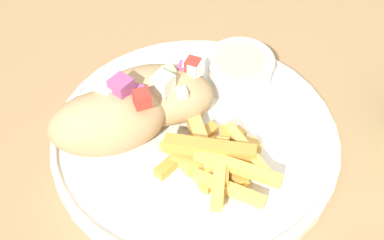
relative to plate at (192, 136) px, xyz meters
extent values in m
cube|color=#9E7A51|center=(0.00, 0.04, -0.03)|extent=(1.28, 1.28, 0.04)
cylinder|color=#9E7A51|center=(-0.57, 0.61, -0.40)|extent=(0.06, 0.06, 0.71)
cylinder|color=white|center=(0.00, 0.00, 0.00)|extent=(0.29, 0.29, 0.01)
torus|color=white|center=(0.00, 0.00, 0.01)|extent=(0.28, 0.28, 0.01)
ellipsoid|color=tan|center=(-0.07, -0.04, 0.04)|extent=(0.13, 0.11, 0.06)
cube|color=silver|center=(-0.07, -0.02, 0.06)|extent=(0.02, 0.02, 0.02)
cube|color=white|center=(-0.06, -0.04, 0.06)|extent=(0.02, 0.02, 0.01)
cube|color=#A34C84|center=(-0.05, -0.01, 0.06)|extent=(0.01, 0.01, 0.01)
cube|color=red|center=(-0.04, -0.03, 0.07)|extent=(0.02, 0.02, 0.01)
cube|color=#B7D693|center=(-0.04, -0.02, 0.06)|extent=(0.02, 0.02, 0.01)
cube|color=#A34C84|center=(-0.06, -0.02, 0.07)|extent=(0.02, 0.02, 0.02)
ellipsoid|color=tan|center=(-0.04, 0.02, 0.03)|extent=(0.12, 0.10, 0.05)
cube|color=#A34C84|center=(-0.02, 0.04, 0.05)|extent=(0.01, 0.01, 0.01)
cube|color=#B7D693|center=(-0.03, 0.02, 0.06)|extent=(0.02, 0.02, 0.01)
cube|color=silver|center=(-0.01, 0.01, 0.05)|extent=(0.01, 0.01, 0.01)
cube|color=white|center=(-0.01, 0.04, 0.06)|extent=(0.02, 0.02, 0.02)
cube|color=red|center=(-0.01, 0.04, 0.06)|extent=(0.01, 0.01, 0.01)
cube|color=silver|center=(-0.03, 0.00, 0.06)|extent=(0.02, 0.02, 0.02)
cube|color=#E5B251|center=(0.01, -0.04, 0.01)|extent=(0.07, 0.04, 0.01)
cube|color=gold|center=(0.01, -0.03, 0.01)|extent=(0.04, 0.08, 0.01)
cube|color=gold|center=(0.04, -0.03, 0.01)|extent=(0.05, 0.05, 0.01)
cube|color=gold|center=(0.04, -0.04, 0.01)|extent=(0.03, 0.07, 0.01)
cube|color=#E5B251|center=(0.03, -0.04, 0.01)|extent=(0.08, 0.02, 0.01)
cube|color=gold|center=(0.04, -0.03, 0.01)|extent=(0.06, 0.05, 0.01)
cube|color=#E5B251|center=(0.03, -0.02, 0.01)|extent=(0.05, 0.07, 0.01)
cube|color=#E5B251|center=(0.04, -0.03, 0.01)|extent=(0.06, 0.05, 0.01)
cube|color=#E5B251|center=(0.04, -0.02, 0.01)|extent=(0.06, 0.06, 0.01)
cube|color=gold|center=(0.04, -0.03, 0.01)|extent=(0.03, 0.07, 0.01)
cube|color=gold|center=(0.04, -0.03, 0.03)|extent=(0.02, 0.06, 0.01)
cube|color=gold|center=(0.03, -0.03, 0.03)|extent=(0.08, 0.02, 0.01)
cube|color=#E5B251|center=(0.06, -0.02, 0.03)|extent=(0.06, 0.05, 0.01)
cube|color=#E5B251|center=(0.05, -0.06, 0.02)|extent=(0.07, 0.02, 0.01)
cube|color=#E5B251|center=(0.04, -0.06, 0.03)|extent=(0.02, 0.08, 0.01)
cube|color=#E5B251|center=(0.06, -0.05, 0.03)|extent=(0.08, 0.02, 0.01)
cube|color=#E5B251|center=(0.02, -0.02, 0.02)|extent=(0.05, 0.07, 0.01)
cylinder|color=white|center=(0.03, 0.08, 0.02)|extent=(0.07, 0.07, 0.03)
cylinder|color=beige|center=(0.03, 0.08, 0.04)|extent=(0.06, 0.06, 0.01)
torus|color=white|center=(0.03, 0.08, 0.04)|extent=(0.07, 0.07, 0.00)
camera|label=1|loc=(0.10, -0.33, 0.41)|focal=50.00mm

